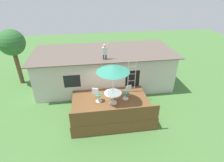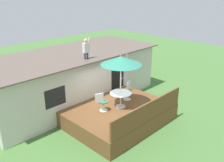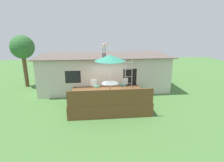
% 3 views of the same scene
% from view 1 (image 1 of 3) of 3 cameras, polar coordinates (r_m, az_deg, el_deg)
% --- Properties ---
extents(ground_plane, '(40.00, 40.00, 0.00)m').
position_cam_1_polar(ground_plane, '(11.89, -0.43, -9.58)').
color(ground_plane, '#477538').
extents(house, '(10.50, 4.50, 2.82)m').
position_cam_1_polar(house, '(14.18, -2.46, 4.03)').
color(house, beige).
rests_on(house, ground).
extents(deck, '(4.82, 4.00, 0.80)m').
position_cam_1_polar(deck, '(11.64, -0.44, -8.05)').
color(deck, brown).
rests_on(deck, ground).
extents(deck_railing, '(4.72, 0.08, 0.90)m').
position_cam_1_polar(deck_railing, '(9.61, 1.17, -10.99)').
color(deck_railing, brown).
rests_on(deck_railing, deck).
extents(patio_table, '(1.04, 1.04, 0.74)m').
position_cam_1_polar(patio_table, '(10.94, 0.32, -4.43)').
color(patio_table, silver).
rests_on(patio_table, deck).
extents(patio_umbrella, '(1.90, 1.90, 2.54)m').
position_cam_1_polar(patio_umbrella, '(10.07, 0.34, 3.93)').
color(patio_umbrella, silver).
rests_on(patio_umbrella, deck).
extents(step_ladder, '(0.52, 0.04, 2.20)m').
position_cam_1_polar(step_ladder, '(11.86, 6.26, 1.15)').
color(step_ladder, silver).
rests_on(step_ladder, deck).
extents(person_figure, '(0.47, 0.20, 1.11)m').
position_cam_1_polar(person_figure, '(11.98, -2.29, 9.60)').
color(person_figure, '#33384C').
rests_on(person_figure, house).
extents(patio_chair_left, '(0.60, 0.44, 0.92)m').
position_cam_1_polar(patio_chair_left, '(11.22, -4.64, -4.39)').
color(patio_chair_left, silver).
rests_on(patio_chair_left, deck).
extents(patio_chair_right, '(0.60, 0.44, 0.92)m').
position_cam_1_polar(patio_chair_right, '(11.46, 4.64, -3.59)').
color(patio_chair_right, silver).
rests_on(patio_chair_right, deck).
extents(backyard_tree, '(1.95, 1.95, 4.39)m').
position_cam_1_polar(backyard_tree, '(15.58, -29.06, 10.31)').
color(backyard_tree, brown).
rests_on(backyard_tree, ground).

